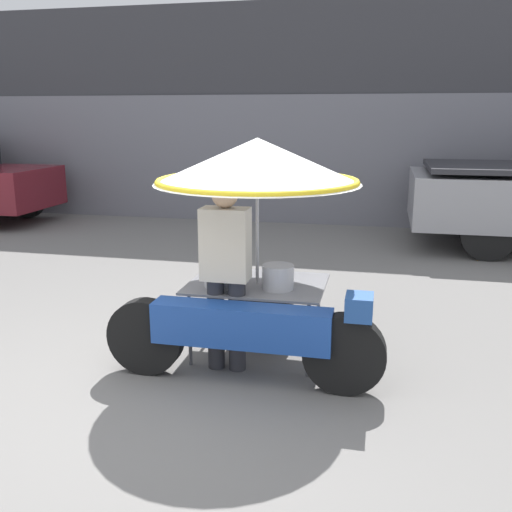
% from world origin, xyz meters
% --- Properties ---
extents(ground_plane, '(36.00, 36.00, 0.00)m').
position_xyz_m(ground_plane, '(0.00, 0.00, 0.00)').
color(ground_plane, slate).
extents(shopfront_building, '(28.00, 2.06, 4.04)m').
position_xyz_m(shopfront_building, '(0.00, 8.07, 2.01)').
color(shopfront_building, '#38383D').
rests_on(shopfront_building, ground).
extents(vendor_motorcycle_cart, '(2.22, 1.71, 1.87)m').
position_xyz_m(vendor_motorcycle_cart, '(0.53, 0.81, 1.41)').
color(vendor_motorcycle_cart, black).
rests_on(vendor_motorcycle_cart, ground).
extents(vendor_person, '(0.38, 0.22, 1.56)m').
position_xyz_m(vendor_person, '(0.35, 0.53, 0.87)').
color(vendor_person, '#2D2D33').
rests_on(vendor_person, ground).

